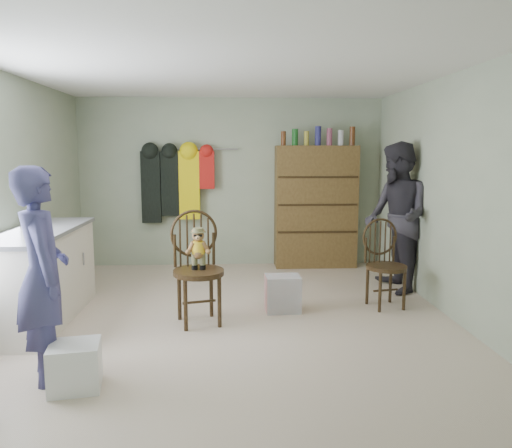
{
  "coord_description": "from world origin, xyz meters",
  "views": [
    {
      "loc": [
        -0.03,
        -5.02,
        1.7
      ],
      "look_at": [
        0.25,
        0.2,
        0.95
      ],
      "focal_mm": 35.0,
      "sensor_mm": 36.0,
      "label": 1
    }
  ],
  "objects": [
    {
      "name": "striped_bag",
      "position": [
        0.54,
        0.17,
        0.19
      ],
      "size": [
        0.38,
        0.3,
        0.39
      ],
      "primitive_type": "cube",
      "rotation": [
        0.0,
        0.0,
        0.04
      ],
      "color": "#E57972",
      "rests_on": "ground"
    },
    {
      "name": "chair_front",
      "position": [
        -0.35,
        -0.13,
        0.64
      ],
      "size": [
        0.62,
        0.62,
        1.13
      ],
      "rotation": [
        0.0,
        0.0,
        0.27
      ],
      "color": "#392713",
      "rests_on": "ground"
    },
    {
      "name": "person_right",
      "position": [
        2.0,
        0.89,
        0.92
      ],
      "size": [
        0.73,
        0.92,
        1.84
      ],
      "primitive_type": "imported",
      "rotation": [
        0.0,
        0.0,
        -1.53
      ],
      "color": "#2D2B33",
      "rests_on": "ground"
    },
    {
      "name": "room_walls",
      "position": [
        0.0,
        0.53,
        1.58
      ],
      "size": [
        5.0,
        5.0,
        5.0
      ],
      "color": "#A2AD91",
      "rests_on": "ground"
    },
    {
      "name": "ground_plane",
      "position": [
        0.0,
        0.0,
        0.0
      ],
      "size": [
        5.0,
        5.0,
        0.0
      ],
      "primitive_type": "plane",
      "color": "beige",
      "rests_on": "ground"
    },
    {
      "name": "counter",
      "position": [
        -1.95,
        0.0,
        0.47
      ],
      "size": [
        0.64,
        1.86,
        0.94
      ],
      "color": "silver",
      "rests_on": "ground"
    },
    {
      "name": "chair_far",
      "position": [
        1.68,
        0.3,
        0.52
      ],
      "size": [
        0.51,
        0.51,
        0.98
      ],
      "rotation": [
        0.0,
        0.0,
        0.19
      ],
      "color": "#392713",
      "rests_on": "ground"
    },
    {
      "name": "plastic_tub",
      "position": [
        -1.16,
        -1.53,
        0.17
      ],
      "size": [
        0.4,
        0.39,
        0.33
      ],
      "primitive_type": "cube",
      "rotation": [
        0.0,
        0.0,
        0.17
      ],
      "color": "white",
      "rests_on": "ground"
    },
    {
      "name": "person_left",
      "position": [
        -1.42,
        -1.34,
        0.81
      ],
      "size": [
        0.6,
        0.7,
        1.61
      ],
      "primitive_type": "imported",
      "rotation": [
        0.0,
        0.0,
        2.01
      ],
      "color": "#434178",
      "rests_on": "ground"
    },
    {
      "name": "dresser",
      "position": [
        1.25,
        2.3,
        0.91
      ],
      "size": [
        1.2,
        0.39,
        2.08
      ],
      "color": "brown",
      "rests_on": "ground"
    },
    {
      "name": "coat_rack",
      "position": [
        -0.83,
        2.38,
        1.25
      ],
      "size": [
        1.42,
        0.12,
        1.09
      ],
      "color": "#99999E",
      "rests_on": "ground"
    }
  ]
}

